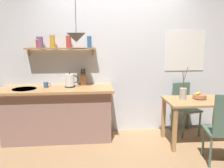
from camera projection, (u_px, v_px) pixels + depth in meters
name	position (u px, v px, depth m)	size (l,w,h in m)	color
ground_plane	(120.00, 145.00, 3.89)	(14.00, 14.00, 0.00)	#A87F56
back_wall	(127.00, 57.00, 4.28)	(6.80, 0.11, 2.70)	silver
kitchen_counter	(58.00, 113.00, 4.02)	(1.83, 0.63, 0.89)	gray
wall_shelf	(57.00, 45.00, 3.97)	(1.16, 0.20, 0.34)	#9E6B3D
dining_table	(197.00, 107.00, 3.85)	(1.02, 0.64, 0.72)	tan
dining_chair_near	(224.00, 127.00, 3.18)	(0.46, 0.44, 1.00)	#4C6B5B
dining_chair_far	(184.00, 105.00, 4.31)	(0.46, 0.49, 0.89)	#4C6B5B
fruit_bowl	(199.00, 96.00, 3.89)	(0.22, 0.22, 0.11)	#BC704C
twig_vase	(183.00, 93.00, 3.85)	(0.11, 0.11, 0.53)	#B7B2A8
electric_kettle	(70.00, 81.00, 3.97)	(0.26, 0.17, 0.24)	black
knife_block	(83.00, 79.00, 4.11)	(0.10, 0.16, 0.29)	#9E6B3D
coffee_mug_by_sink	(46.00, 85.00, 3.94)	(0.12, 0.08, 0.09)	#3D5B89
pendant_lamp	(76.00, 38.00, 3.68)	(0.29, 0.29, 0.63)	black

